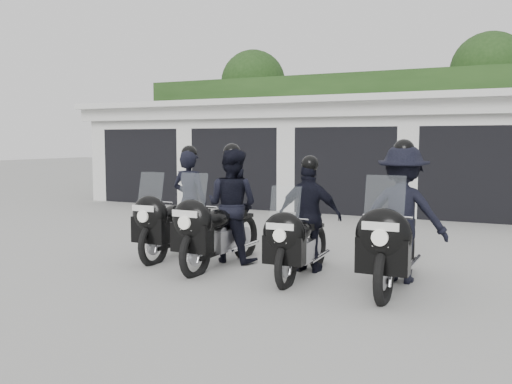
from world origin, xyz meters
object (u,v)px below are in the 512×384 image
at_px(police_bike_a, 180,211).
at_px(police_bike_d, 399,221).
at_px(police_bike_c, 306,223).
at_px(police_bike_b, 226,212).

xyz_separation_m(police_bike_a, police_bike_d, (3.55, -0.34, 0.10)).
bearing_deg(police_bike_d, police_bike_c, 179.87).
bearing_deg(police_bike_d, police_bike_a, 175.08).
height_order(police_bike_b, police_bike_c, police_bike_b).
xyz_separation_m(police_bike_b, police_bike_d, (2.58, -0.11, 0.04)).
bearing_deg(police_bike_b, police_bike_a, 169.21).
relative_size(police_bike_a, police_bike_b, 0.98).
bearing_deg(police_bike_d, police_bike_b, 178.15).
bearing_deg(police_bike_c, police_bike_d, -1.48).
distance_m(police_bike_a, police_bike_c, 2.29).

